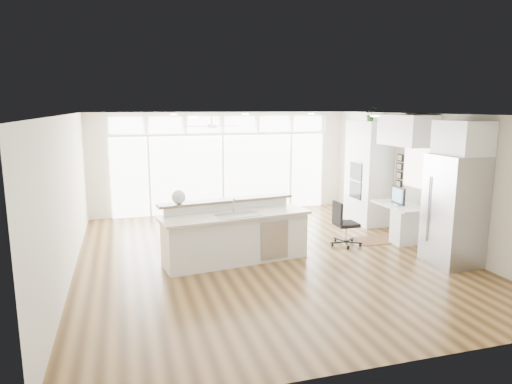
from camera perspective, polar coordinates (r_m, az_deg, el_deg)
name	(u,v)px	position (r m, az deg, el deg)	size (l,w,h in m)	color
floor	(267,256)	(8.90, 1.36, -8.04)	(7.00, 8.00, 0.02)	#472F16
ceiling	(267,114)	(8.43, 1.44, 9.69)	(7.00, 8.00, 0.02)	white
wall_back	(222,163)	(12.39, -4.25, 3.69)	(7.00, 0.04, 2.70)	beige
wall_front	(383,250)	(5.01, 15.57, -7.04)	(7.00, 0.04, 2.70)	beige
wall_left	(67,197)	(8.22, -22.54, -0.62)	(0.04, 8.00, 2.70)	beige
wall_right	(426,179)	(10.18, 20.53, 1.54)	(0.04, 8.00, 2.70)	beige
glass_wall	(223,174)	(12.37, -4.18, 2.28)	(5.80, 0.06, 2.08)	white
transom_row	(222,124)	(12.25, -4.26, 8.45)	(5.90, 0.06, 0.40)	white
desk_window	(417,168)	(10.36, 19.43, 2.88)	(0.04, 0.85, 0.85)	white
ceiling_fan	(212,122)	(11.03, -5.57, 8.71)	(1.16, 1.16, 0.32)	white
recessed_lights	(264,115)	(8.62, 1.03, 9.58)	(3.40, 3.00, 0.02)	white
oven_cabinet	(368,173)	(11.49, 13.82, 2.37)	(0.64, 1.20, 2.50)	white
desk_nook	(400,222)	(10.39, 17.56, -3.57)	(0.72, 1.30, 0.76)	white
upper_cabinets	(407,130)	(10.13, 18.37, 7.33)	(0.64, 1.30, 0.64)	white
refrigerator	(454,210)	(8.96, 23.52, -2.11)	(0.76, 0.90, 2.00)	#A8A8AD
fridge_cabinet	(463,138)	(8.82, 24.44, 6.19)	(0.64, 0.90, 0.60)	white
framed_photos	(399,171)	(10.89, 17.49, 2.54)	(0.06, 0.22, 0.80)	black
kitchen_island	(236,233)	(8.44, -2.52, -5.10)	(2.77, 1.04, 1.10)	white
rug	(375,240)	(10.20, 14.71, -5.85)	(0.90, 0.65, 0.01)	#3C2013
office_chair	(346,224)	(9.61, 11.22, -3.91)	(0.48, 0.44, 0.92)	black
fishbowl	(179,197)	(8.36, -9.64, -0.60)	(0.26, 0.26, 0.26)	silver
monitor	(398,195)	(10.22, 17.37, -0.40)	(0.08, 0.50, 0.42)	black
keyboard	(391,205)	(10.17, 16.51, -1.57)	(0.11, 0.28, 0.01)	silver
potted_plant	(371,116)	(11.39, 14.13, 9.23)	(0.29, 0.32, 0.25)	#335A26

